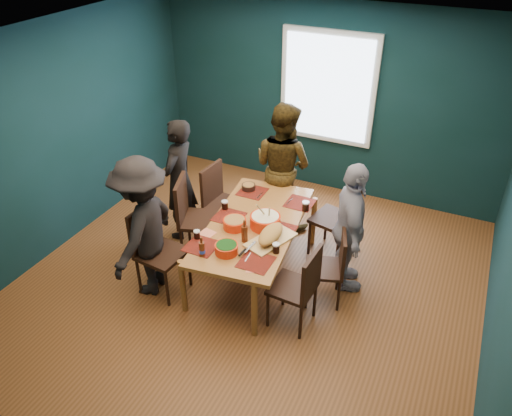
{
  "coord_description": "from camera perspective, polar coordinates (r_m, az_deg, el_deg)",
  "views": [
    {
      "loc": [
        1.93,
        -3.98,
        3.82
      ],
      "look_at": [
        0.0,
        0.14,
        0.93
      ],
      "focal_mm": 35.0,
      "sensor_mm": 36.0,
      "label": 1
    }
  ],
  "objects": [
    {
      "name": "bowl_herbs",
      "position": [
        5.07,
        -3.39,
        -4.62
      ],
      "size": [
        0.24,
        0.24,
        0.1
      ],
      "color": "red",
      "rests_on": "dining_table"
    },
    {
      "name": "cola_glass_a",
      "position": [
        5.3,
        -6.77,
        -2.99
      ],
      "size": [
        0.07,
        0.07,
        0.1
      ],
      "color": "black",
      "rests_on": "dining_table"
    },
    {
      "name": "bowl_salad",
      "position": [
        5.43,
        -2.46,
        -1.74
      ],
      "size": [
        0.26,
        0.26,
        0.11
      ],
      "color": "red",
      "rests_on": "dining_table"
    },
    {
      "name": "chair_right_near",
      "position": [
        5.0,
        5.18,
        -8.59
      ],
      "size": [
        0.45,
        0.45,
        0.94
      ],
      "rotation": [
        0.0,
        0.0,
        -0.06
      ],
      "color": "black",
      "rests_on": "floor"
    },
    {
      "name": "chair_left_near",
      "position": [
        5.53,
        -11.56,
        -4.02
      ],
      "size": [
        0.5,
        0.5,
        1.02
      ],
      "rotation": [
        0.0,
        0.0,
        -0.1
      ],
      "color": "black",
      "rests_on": "floor"
    },
    {
      "name": "cutting_board",
      "position": [
        5.22,
        1.68,
        -3.16
      ],
      "size": [
        0.45,
        0.72,
        0.15
      ],
      "rotation": [
        0.0,
        0.0,
        -0.35
      ],
      "color": "tan",
      "rests_on": "dining_table"
    },
    {
      "name": "small_bowl",
      "position": [
        6.14,
        -0.86,
        2.44
      ],
      "size": [
        0.17,
        0.17,
        0.07
      ],
      "color": "black",
      "rests_on": "dining_table"
    },
    {
      "name": "person_right",
      "position": [
        5.44,
        10.69,
        -2.35
      ],
      "size": [
        0.7,
        0.98,
        1.54
      ],
      "primitive_type": "imported",
      "rotation": [
        0.0,
        0.0,
        1.98
      ],
      "color": "white",
      "rests_on": "floor"
    },
    {
      "name": "cola_glass_b",
      "position": [
        5.07,
        2.31,
        -4.55
      ],
      "size": [
        0.08,
        0.08,
        0.11
      ],
      "color": "black",
      "rests_on": "dining_table"
    },
    {
      "name": "beer_bottle_a",
      "position": [
        5.04,
        -6.19,
        -4.7
      ],
      "size": [
        0.06,
        0.06,
        0.23
      ],
      "color": "#4C1F0D",
      "rests_on": "dining_table"
    },
    {
      "name": "napkin_a",
      "position": [
        5.45,
        3.46,
        -2.37
      ],
      "size": [
        0.14,
        0.14,
        0.0
      ],
      "primitive_type": "cube",
      "rotation": [
        0.0,
        0.0,
        -0.01
      ],
      "color": "#E67F61",
      "rests_on": "dining_table"
    },
    {
      "name": "room",
      "position": [
        5.27,
        0.55,
        4.71
      ],
      "size": [
        5.01,
        5.01,
        2.71
      ],
      "color": "brown",
      "rests_on": "ground"
    },
    {
      "name": "napkin_b",
      "position": [
        5.39,
        -5.64,
        -2.93
      ],
      "size": [
        0.19,
        0.19,
        0.0
      ],
      "primitive_type": "cube",
      "rotation": [
        0.0,
        0.0,
        -0.2
      ],
      "color": "#E67F61",
      "rests_on": "dining_table"
    },
    {
      "name": "chair_right_far",
      "position": [
        5.98,
        9.69,
        -0.77
      ],
      "size": [
        0.55,
        0.55,
        1.02
      ],
      "rotation": [
        0.0,
        0.0,
        -0.22
      ],
      "color": "black",
      "rests_on": "floor"
    },
    {
      "name": "napkin_c",
      "position": [
        4.89,
        -0.4,
        -6.93
      ],
      "size": [
        0.17,
        0.17,
        0.0
      ],
      "primitive_type": "cube",
      "rotation": [
        0.0,
        0.0,
        0.4
      ],
      "color": "#E67F61",
      "rests_on": "dining_table"
    },
    {
      "name": "chair_left_far",
      "position": [
        6.31,
        -4.23,
        1.32
      ],
      "size": [
        0.48,
        0.48,
        0.98
      ],
      "rotation": [
        0.0,
        0.0,
        -0.09
      ],
      "color": "black",
      "rests_on": "floor"
    },
    {
      "name": "beer_bottle_b",
      "position": [
        5.2,
        -1.32,
        -2.89
      ],
      "size": [
        0.07,
        0.07,
        0.26
      ],
      "color": "#4C1F0D",
      "rests_on": "dining_table"
    },
    {
      "name": "chair_right_mid",
      "position": [
        5.36,
        8.73,
        -6.21
      ],
      "size": [
        0.5,
        0.5,
        0.87
      ],
      "rotation": [
        0.0,
        0.0,
        0.33
      ],
      "color": "black",
      "rests_on": "floor"
    },
    {
      "name": "person_back",
      "position": [
        6.43,
        3.07,
        4.82
      ],
      "size": [
        0.96,
        0.84,
        1.69
      ],
      "primitive_type": "imported",
      "rotation": [
        0.0,
        0.0,
        2.88
      ],
      "color": "black",
      "rests_on": "floor"
    },
    {
      "name": "chair_left_mid",
      "position": [
        5.97,
        -7.38,
        -0.51
      ],
      "size": [
        0.6,
        0.6,
        1.04
      ],
      "rotation": [
        0.0,
        0.0,
        0.34
      ],
      "color": "black",
      "rests_on": "floor"
    },
    {
      "name": "dining_table",
      "position": [
        5.56,
        -0.24,
        -2.34
      ],
      "size": [
        1.16,
        1.98,
        0.72
      ],
      "rotation": [
        0.0,
        0.0,
        0.12
      ],
      "color": "#A97132",
      "rests_on": "floor"
    },
    {
      "name": "cola_glass_c",
      "position": [
        5.74,
        5.69,
        0.25
      ],
      "size": [
        0.08,
        0.08,
        0.12
      ],
      "color": "black",
      "rests_on": "dining_table"
    },
    {
      "name": "bowl_dumpling",
      "position": [
        5.44,
        1.06,
        -1.45
      ],
      "size": [
        0.34,
        0.34,
        0.31
      ],
      "color": "red",
      "rests_on": "dining_table"
    },
    {
      "name": "cola_glass_d",
      "position": [
        5.75,
        -3.58,
        0.37
      ],
      "size": [
        0.08,
        0.08,
        0.11
      ],
      "color": "black",
      "rests_on": "dining_table"
    },
    {
      "name": "person_far_left",
      "position": [
        6.28,
        -8.77,
        3.18
      ],
      "size": [
        0.43,
        0.61,
        1.59
      ],
      "primitive_type": "imported",
      "rotation": [
        0.0,
        0.0,
        4.79
      ],
      "color": "black",
      "rests_on": "floor"
    },
    {
      "name": "person_near_left",
      "position": [
        5.41,
        -12.75,
        -2.24
      ],
      "size": [
        0.72,
        1.11,
        1.63
      ],
      "primitive_type": "imported",
      "rotation": [
        0.0,
        0.0,
        4.82
      ],
      "color": "black",
      "rests_on": "floor"
    }
  ]
}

